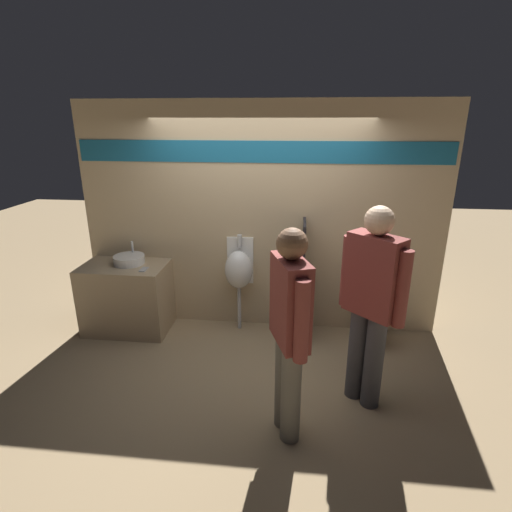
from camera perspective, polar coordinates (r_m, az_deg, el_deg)
ground_plane at (r=4.71m, az=-0.23°, el=-12.84°), size 16.00×16.00×0.00m
display_wall at (r=4.73m, az=0.57°, el=5.29°), size 4.29×0.07×2.70m
sink_counter at (r=5.14m, az=-17.93°, el=-5.67°), size 1.00×0.62×0.84m
sink_basin at (r=5.00m, az=-17.67°, el=-0.48°), size 0.36×0.36×0.24m
cell_phone at (r=4.76m, az=-15.73°, el=-1.86°), size 0.07×0.14×0.01m
divider_near_counter at (r=4.67m, az=6.65°, el=-3.56°), size 0.03×0.47×1.41m
urinal_near_counter at (r=4.78m, az=-2.46°, el=-1.94°), size 0.34×0.29×1.19m
toilet at (r=4.85m, az=15.57°, el=-8.49°), size 0.38×0.54×0.88m
person_in_vest at (r=3.11m, az=4.80°, el=-10.17°), size 0.34×0.59×1.77m
person_with_lanyard at (r=3.57m, az=16.13°, el=-6.13°), size 0.50×0.47×1.84m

